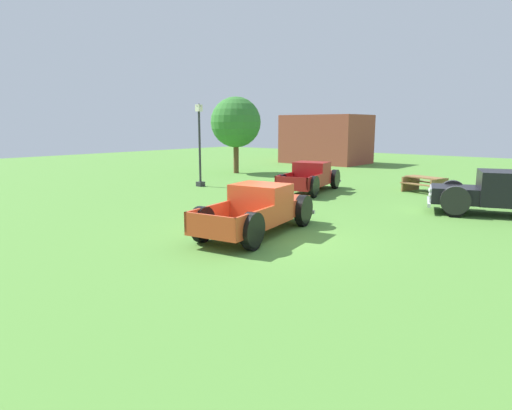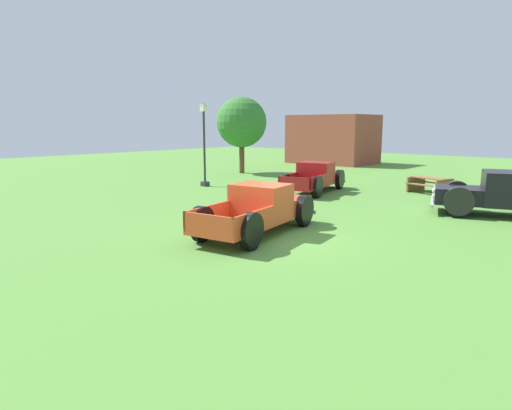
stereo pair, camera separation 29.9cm
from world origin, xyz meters
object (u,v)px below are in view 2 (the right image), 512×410
picnic_table (430,183)px  trash_can (264,196)px  oak_tree_east (242,122)px  pickup_truck_behind_left (501,195)px  lamp_post_far (204,143)px  pickup_truck_foreground (262,209)px  pickup_truck_behind_right (316,177)px

picnic_table → trash_can: size_ratio=2.23×
picnic_table → oak_tree_east: 13.58m
pickup_truck_behind_left → oak_tree_east: (-17.24, 4.55, 2.69)m
lamp_post_far → picnic_table: (10.17, 5.64, -1.83)m
pickup_truck_foreground → pickup_truck_behind_right: size_ratio=1.02×
lamp_post_far → picnic_table: 11.77m
pickup_truck_behind_right → oak_tree_east: size_ratio=0.98×
pickup_truck_foreground → lamp_post_far: 10.95m
picnic_table → trash_can: trash_can is taller
pickup_truck_behind_right → oak_tree_east: oak_tree_east is taller
pickup_truck_foreground → pickup_truck_behind_right: bearing=112.9°
pickup_truck_behind_left → trash_can: (-7.66, -4.33, -0.31)m
pickup_truck_foreground → oak_tree_east: 17.38m
pickup_truck_behind_right → picnic_table: bearing=35.1°
picnic_table → lamp_post_far: bearing=-151.0°
pickup_truck_behind_left → trash_can: 8.81m
pickup_truck_behind_left → lamp_post_far: (-14.17, -1.68, 1.54)m
pickup_truck_behind_right → pickup_truck_behind_left: bearing=-5.0°
lamp_post_far → trash_can: size_ratio=4.68×
pickup_truck_behind_left → lamp_post_far: bearing=-173.2°
pickup_truck_behind_right → lamp_post_far: 6.33m
picnic_table → oak_tree_east: size_ratio=0.41×
pickup_truck_foreground → lamp_post_far: bearing=147.3°
oak_tree_east → pickup_truck_foreground: bearing=-44.8°
pickup_truck_behind_left → oak_tree_east: 18.03m
pickup_truck_foreground → pickup_truck_behind_left: pickup_truck_behind_left is taller
pickup_truck_behind_left → oak_tree_east: oak_tree_east is taller
pickup_truck_behind_right → picnic_table: (4.55, 3.20, -0.21)m
picnic_table → oak_tree_east: (-13.24, 0.60, 2.99)m
pickup_truck_foreground → pickup_truck_behind_left: size_ratio=0.90×
lamp_post_far → oak_tree_east: 7.05m
pickup_truck_foreground → oak_tree_east: size_ratio=0.99×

